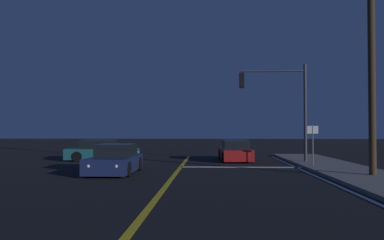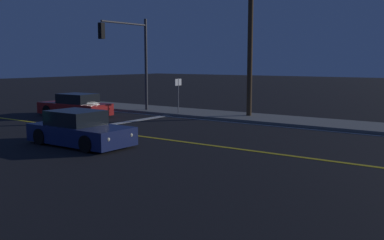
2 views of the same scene
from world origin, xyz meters
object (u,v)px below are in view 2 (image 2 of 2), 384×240
Objects in this scene: car_far_approaching_navy at (79,130)px; utility_pole_right at (251,14)px; traffic_signal_near_right at (131,50)px; car_following_oncoming_red at (75,106)px; street_sign_corner at (178,90)px.

utility_pole_right is (11.14, -1.50, 5.31)m from car_far_approaching_navy.
utility_pole_right is (2.49, -6.85, 1.95)m from traffic_signal_near_right.
car_following_oncoming_red is 1.09× the size of car_far_approaching_navy.
traffic_signal_near_right is (2.62, -2.12, 3.35)m from car_following_oncoming_red.
traffic_signal_near_right is at bearing -41.82° from car_following_oncoming_red.
car_far_approaching_navy is 1.92× the size of street_sign_corner.
street_sign_corner is (-1.40, 4.05, -4.36)m from utility_pole_right.
utility_pole_right is at bearing 109.99° from traffic_signal_near_right.
car_following_oncoming_red and car_far_approaching_navy have the same top height.
utility_pole_right is 5.03× the size of street_sign_corner.
street_sign_corner is at bearing 111.30° from traffic_signal_near_right.
car_far_approaching_navy is 0.74× the size of traffic_signal_near_right.
car_following_oncoming_red is 2.09× the size of street_sign_corner.
car_following_oncoming_red is 0.80× the size of traffic_signal_near_right.
street_sign_corner is at bearing -165.43° from car_far_approaching_navy.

